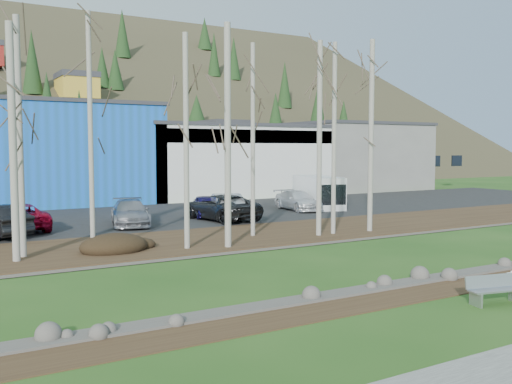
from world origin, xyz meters
TOP-DOWN VIEW (x-y plane):
  - ground at (0.00, 0.00)m, footprint 200.00×200.00m
  - dirt_strip at (0.00, 2.10)m, footprint 80.00×1.80m
  - near_bank_rocks at (0.00, 3.10)m, footprint 80.00×0.80m
  - river at (0.00, 7.20)m, footprint 80.00×8.00m
  - far_bank_rocks at (0.00, 11.30)m, footprint 80.00×0.80m
  - far_bank at (0.00, 14.50)m, footprint 80.00×7.00m
  - parking_lot at (0.00, 25.00)m, footprint 80.00×14.00m
  - building_blue at (-6.00, 39.00)m, footprint 20.40×12.24m
  - building_white at (12.00, 38.98)m, footprint 18.36×12.24m
  - building_grey at (28.00, 39.00)m, footprint 14.28×12.24m
  - hillside at (0.00, 84.00)m, footprint 160.00×72.00m
  - bench_intact at (1.15, 0.04)m, footprint 1.76×0.87m
  - seagull at (4.25, 1.76)m, footprint 0.44×0.20m
  - dirt_mound at (-6.28, 13.40)m, footprint 2.93×2.07m
  - birch_0 at (-9.82, 14.09)m, footprint 0.26×0.26m
  - birch_1 at (-7.12, 13.52)m, footprint 0.21×0.21m
  - birch_2 at (-10.19, 13.25)m, footprint 0.29×0.29m
  - birch_3 at (-3.23, 12.52)m, footprint 0.24×0.24m
  - birch_4 at (-1.50, 11.90)m, footprint 0.29×0.29m
  - birch_5 at (1.11, 14.17)m, footprint 0.22×0.22m
  - birch_6 at (5.08, 12.68)m, footprint 0.23×0.23m
  - birch_7 at (7.35, 12.43)m, footprint 0.27×0.27m
  - birch_8 at (4.06, 12.58)m, footprint 0.26×0.26m
  - car_2 at (-8.95, 22.18)m, footprint 2.95×5.50m
  - car_3 at (-3.01, 21.20)m, footprint 3.19×5.37m
  - car_4 at (2.53, 22.61)m, footprint 2.82×4.43m
  - car_5 at (3.25, 21.37)m, footprint 2.98×5.11m
  - car_6 at (2.62, 20.73)m, footprint 3.44×6.02m
  - car_7 at (9.94, 22.92)m, footprint 2.34×4.87m
  - van_white at (12.08, 23.26)m, footprint 3.56×5.74m

SIDE VIEW (x-z plane):
  - ground at x=0.00m, z-range 0.00..0.00m
  - near_bank_rocks at x=0.00m, z-range -0.25..0.25m
  - river at x=0.00m, z-range -0.45..0.45m
  - far_bank_rocks at x=0.00m, z-range -0.23..0.23m
  - dirt_strip at x=0.00m, z-range 0.00..0.03m
  - parking_lot at x=0.00m, z-range 0.00..0.14m
  - far_bank at x=0.00m, z-range 0.00..0.15m
  - seagull at x=4.25m, z-range 0.02..0.33m
  - bench_intact at x=1.15m, z-range 0.00..0.85m
  - dirt_mound at x=-6.28m, z-range 0.15..0.73m
  - car_7 at x=9.94m, z-range 0.14..1.51m
  - car_4 at x=2.53m, z-range 0.14..1.54m
  - car_3 at x=-3.01m, z-range 0.14..1.60m
  - car_2 at x=-8.95m, z-range 0.14..1.61m
  - car_6 at x=2.62m, z-range 0.14..1.72m
  - car_5 at x=3.25m, z-range 0.14..1.73m
  - van_white at x=12.08m, z-range 0.14..2.48m
  - building_white at x=12.00m, z-range 0.01..6.81m
  - building_grey at x=28.00m, z-range 0.01..7.31m
  - building_blue at x=-6.00m, z-range 0.01..8.31m
  - birch_2 at x=-10.19m, z-range 0.15..9.42m
  - birch_3 at x=-3.23m, z-range 0.15..9.58m
  - birch_5 at x=1.11m, z-range 0.15..9.80m
  - birch_0 at x=-9.82m, z-range 0.15..9.88m
  - birch_8 at x=4.06m, z-range 0.15..9.94m
  - birch_6 at x=5.08m, z-range 0.15..9.96m
  - birch_4 at x=-1.50m, z-range 0.15..10.08m
  - birch_1 at x=-7.12m, z-range 0.15..10.25m
  - birch_7 at x=7.35m, z-range 0.15..10.27m
  - hillside at x=0.00m, z-range 0.00..35.00m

